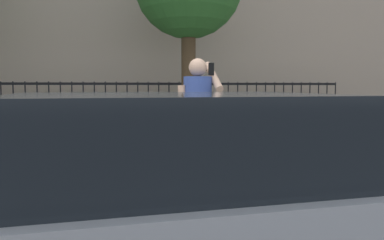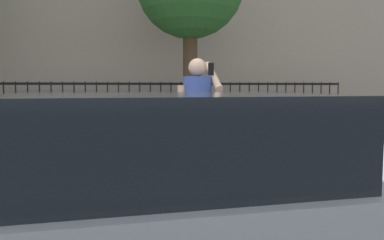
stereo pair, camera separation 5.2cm
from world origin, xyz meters
The scene contains 5 objects.
ground_plane centered at (0.00, 0.00, 0.00)m, with size 60.00×60.00×0.00m, color black.
sidewalk centered at (0.00, 2.20, 0.07)m, with size 28.00×4.40×0.15m, color #9E9B93.
iron_fence centered at (0.00, 5.90, 1.02)m, with size 12.03×0.04×1.60m.
parked_hatchback centered at (0.31, -1.31, 0.70)m, with size 4.25×1.95×1.45m.
pedestrian_on_phone centered at (0.84, 0.81, 1.13)m, with size 0.67×0.49×1.68m.
Camera 2 is at (-0.25, -3.90, 1.50)m, focal length 37.62 mm.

